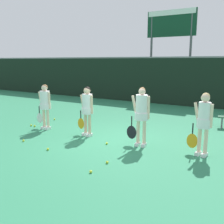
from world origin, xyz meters
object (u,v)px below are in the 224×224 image
Objects in this scene: tennis_ball_5 at (91,172)px; tennis_ball_8 at (48,149)px; player_2 at (141,112)px; tennis_ball_6 at (31,125)px; player_3 at (204,119)px; player_0 at (45,103)px; tennis_ball_7 at (107,162)px; tennis_ball_0 at (107,143)px; tennis_ball_4 at (23,141)px; tennis_ball_2 at (54,119)px; player_1 at (87,107)px; tennis_ball_1 at (35,126)px; scoreboard at (171,32)px.

tennis_ball_8 reaches higher than tennis_ball_5.
player_2 reaches higher than tennis_ball_6.
player_3 is 4.31m from tennis_ball_8.
player_0 is 4.16m from tennis_ball_7.
tennis_ball_7 is at bearing -57.33° from tennis_ball_0.
tennis_ball_7 is (-0.12, -1.68, -0.99)m from player_2.
tennis_ball_4 is at bearing -155.03° from tennis_ball_0.
player_0 is 3.07m from tennis_ball_0.
tennis_ball_4 is at bearing 165.70° from tennis_ball_5.
tennis_ball_5 is (4.44, -3.55, -0.00)m from tennis_ball_2.
player_3 is 23.33× the size of tennis_ball_2.
tennis_ball_7 is (1.87, -1.74, -0.95)m from player_1.
tennis_ball_7 is 1.00× the size of tennis_ball_8.
tennis_ball_1 is (-4.42, -0.04, -0.99)m from player_2.
player_2 is 24.23× the size of tennis_ball_1.
tennis_ball_7 reaches higher than tennis_ball_5.
tennis_ball_0 is (2.90, -0.40, -0.94)m from player_0.
player_2 is 24.61× the size of tennis_ball_8.
tennis_ball_4 is at bearing -64.79° from tennis_ball_2.
player_3 is 2.73m from tennis_ball_7.
player_2 is at bearing -75.43° from scoreboard.
player_0 is 1.83m from player_1.
scoreboard is 78.53× the size of tennis_ball_7.
tennis_ball_1 is at bearing 173.28° from player_2.
tennis_ball_4 is 3.18m from tennis_ball_7.
tennis_ball_4 is (-5.02, -1.63, -0.96)m from player_3.
player_3 reaches higher than tennis_ball_4.
tennis_ball_6 and tennis_ball_7 have the same top height.
tennis_ball_8 reaches higher than tennis_ball_4.
player_1 is 1.99m from player_2.
scoreboard is 11.97m from tennis_ball_8.
tennis_ball_6 is 3.06m from tennis_ball_8.
tennis_ball_4 is 1.25m from tennis_ball_8.
player_0 is 24.78× the size of tennis_ball_5.
player_1 reaches higher than tennis_ball_4.
player_1 is 0.98× the size of player_3.
tennis_ball_1 is at bearing 159.12° from tennis_ball_7.
player_2 is at bearing 86.60° from tennis_ball_5.
tennis_ball_6 is at bearing 178.32° from tennis_ball_1.
player_2 is 24.13× the size of tennis_ball_2.
player_1 is at bearing 171.20° from player_2.
tennis_ball_5 is (2.33, -11.81, -4.20)m from scoreboard.
player_2 is 24.70× the size of tennis_ball_7.
player_0 is at bearing 136.01° from tennis_ball_8.
player_3 is at bearing 11.14° from tennis_ball_0.
scoreboard reaches higher than tennis_ball_1.
scoreboard is 10.87m from tennis_ball_0.
player_3 is at bearing -4.12° from player_2.
scoreboard reaches higher than tennis_ball_0.
scoreboard is 77.46× the size of tennis_ball_6.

